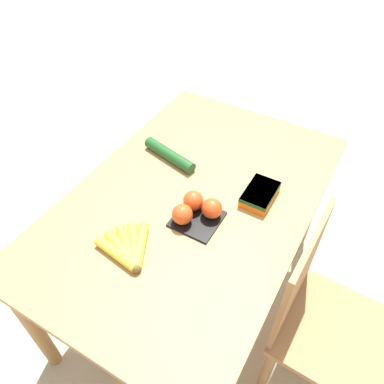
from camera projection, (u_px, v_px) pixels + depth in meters
ground_plane at (192, 293)px, 2.04m from camera, size 12.00×12.00×0.00m
dining_table at (192, 213)px, 1.57m from camera, size 1.38×0.90×0.76m
chair at (320, 321)px, 1.41m from camera, size 0.43×0.42×0.93m
banana_bunch at (128, 249)px, 1.30m from camera, size 0.19×0.20×0.04m
tomato_pack at (196, 210)px, 1.40m from camera, size 0.17×0.17×0.09m
carrot_bag at (260, 194)px, 1.48m from camera, size 0.17×0.11×0.05m
cucumber_near at (169, 155)px, 1.64m from camera, size 0.11×0.28×0.05m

